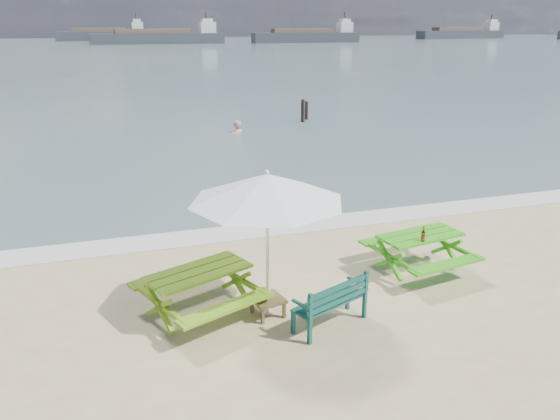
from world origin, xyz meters
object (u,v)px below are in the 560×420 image
object	(u,v)px
picnic_table_right	(419,253)
beer_bottle	(423,236)
park_bench	(330,311)
swimmer	(237,142)
picnic_table_left	(199,294)
side_table	(268,306)
patio_umbrella	(267,188)

from	to	relation	value
picnic_table_right	beer_bottle	bearing A→B (deg)	-115.36
park_bench	beer_bottle	world-z (taller)	beer_bottle
picnic_table_right	swimmer	xyz separation A→B (m)	(-0.08, 13.99, -0.77)
picnic_table_left	picnic_table_right	world-z (taller)	picnic_table_left
picnic_table_right	side_table	size ratio (longest dim) A/B	3.52
side_table	swimmer	world-z (taller)	swimmer
picnic_table_left	side_table	bearing A→B (deg)	-19.21
picnic_table_right	beer_bottle	distance (m)	0.57
picnic_table_left	patio_umbrella	bearing A→B (deg)	-19.21
picnic_table_left	side_table	size ratio (longest dim) A/B	4.10
picnic_table_right	park_bench	distance (m)	2.61
side_table	patio_umbrella	distance (m)	1.92
beer_bottle	patio_umbrella	bearing A→B (deg)	-172.11
picnic_table_right	park_bench	size ratio (longest dim) A/B	1.47
side_table	swimmer	distance (m)	15.00
park_bench	side_table	xyz separation A→B (m)	(-0.80, 0.56, -0.08)
picnic_table_right	park_bench	xyz separation A→B (m)	(-2.28, -1.27, -0.11)
swimmer	patio_umbrella	bearing A→B (deg)	-101.52
picnic_table_right	patio_umbrella	xyz separation A→B (m)	(-3.08, -0.71, 1.73)
beer_bottle	picnic_table_left	bearing A→B (deg)	-179.14
side_table	beer_bottle	size ratio (longest dim) A/B	1.98
side_table	swimmer	xyz separation A→B (m)	(3.00, 14.69, -0.58)
patio_umbrella	park_bench	bearing A→B (deg)	-35.22
picnic_table_right	swimmer	world-z (taller)	picnic_table_right
swimmer	picnic_table_left	bearing A→B (deg)	-105.56
picnic_table_right	beer_bottle	size ratio (longest dim) A/B	6.97
picnic_table_right	park_bench	world-z (taller)	park_bench
picnic_table_left	swimmer	world-z (taller)	picnic_table_left
side_table	picnic_table_right	bearing A→B (deg)	12.92
beer_bottle	swimmer	size ratio (longest dim) A/B	0.15
picnic_table_left	swimmer	distance (m)	14.91
picnic_table_left	beer_bottle	distance (m)	3.96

